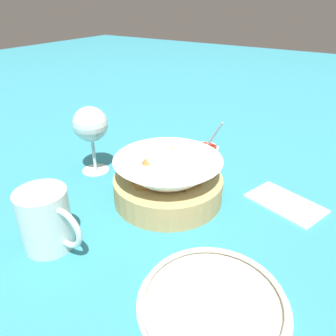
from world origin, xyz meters
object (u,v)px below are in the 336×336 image
food_basket (168,181)px  side_plate (213,301)px  sauce_cup (206,153)px  beer_mug (47,222)px  wine_glass (90,126)px

food_basket → side_plate: (0.18, -0.18, -0.03)m
food_basket → sauce_cup: 0.19m
beer_mug → sauce_cup: bearing=79.7°
food_basket → wine_glass: size_ratio=1.39×
food_basket → beer_mug: size_ratio=1.77×
sauce_cup → beer_mug: size_ratio=0.90×
wine_glass → beer_mug: bearing=-62.4°
sauce_cup → side_plate: sauce_cup is taller
sauce_cup → wine_glass: wine_glass is taller
beer_mug → side_plate: bearing=7.8°
beer_mug → side_plate: 0.27m
sauce_cup → beer_mug: 0.41m
sauce_cup → side_plate: 0.41m
sauce_cup → side_plate: (0.20, -0.36, -0.01)m
food_basket → beer_mug: (-0.08, -0.21, 0.01)m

